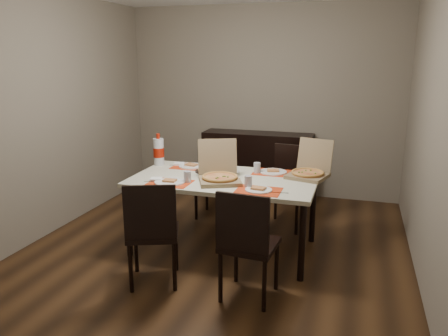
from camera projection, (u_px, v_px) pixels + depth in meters
The scene contains 18 objects.
ground at pixel (218, 247), 4.54m from camera, with size 3.80×4.00×0.02m, color #412814.
room_walls at pixel (230, 74), 4.51m from camera, with size 3.84×4.02×2.62m.
sideboard at pixel (257, 165), 6.07m from camera, with size 1.50×0.40×0.90m, color black.
dining_table at pixel (224, 184), 4.32m from camera, with size 1.80×1.00×0.75m.
chair_near_left at pixel (152, 229), 3.65m from camera, with size 0.54×0.54×0.93m.
chair_near_right at pixel (247, 241), 3.41m from camera, with size 0.45×0.45×0.93m.
chair_far_left at pixel (217, 175), 5.34m from camera, with size 0.43×0.43×0.93m.
chair_far_right at pixel (288, 182), 5.01m from camera, with size 0.47×0.47×0.93m.
setting_near_left at pixel (172, 181), 4.14m from camera, with size 0.45×0.30×0.11m.
setting_near_right at pixel (256, 187), 3.91m from camera, with size 0.47×0.30×0.11m.
setting_far_left at pixel (193, 165), 4.73m from camera, with size 0.46×0.30×0.11m.
setting_far_right at pixel (269, 171), 4.49m from camera, with size 0.48×0.30×0.11m.
napkin_loose at pixel (232, 178), 4.27m from camera, with size 0.12×0.11×0.02m, color white.
pizza_box_center at pixel (219, 175), 4.17m from camera, with size 0.52×0.54×0.38m.
pizza_box_right at pixel (309, 171), 4.33m from camera, with size 0.45×0.48×0.36m.
faina_plate at pixel (207, 171), 4.53m from camera, with size 0.25×0.25×0.03m.
dip_bowl at pixel (235, 173), 4.45m from camera, with size 0.11×0.11×0.03m, color white.
soda_bottle at pixel (159, 152), 4.78m from camera, with size 0.12×0.12×0.35m.
Camera 1 is at (1.30, -3.99, 1.91)m, focal length 35.00 mm.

